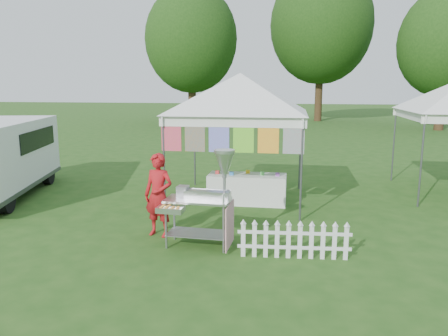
# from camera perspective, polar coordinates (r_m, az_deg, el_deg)

# --- Properties ---
(ground) EXTENTS (120.00, 120.00, 0.00)m
(ground) POSITION_cam_1_polar(r_m,az_deg,el_deg) (7.25, -1.52, -11.31)
(ground) COLOR #214C15
(ground) RESTS_ON ground
(canopy_main) EXTENTS (4.24, 4.24, 3.45)m
(canopy_main) POSITION_cam_1_polar(r_m,az_deg,el_deg) (10.17, 2.14, 12.24)
(canopy_main) COLOR #59595E
(canopy_main) RESTS_ON ground
(tree_left) EXTENTS (6.40, 6.40, 9.53)m
(tree_left) POSITION_cam_1_polar(r_m,az_deg,el_deg) (31.60, -4.28, 16.38)
(tree_left) COLOR #321D12
(tree_left) RESTS_ON ground
(tree_mid) EXTENTS (7.60, 7.60, 11.52)m
(tree_mid) POSITION_cam_1_polar(r_m,az_deg,el_deg) (34.92, 12.61, 17.77)
(tree_mid) COLOR #321D12
(tree_mid) RESTS_ON ground
(tree_right) EXTENTS (5.60, 5.60, 8.42)m
(tree_right) POSITION_cam_1_polar(r_m,az_deg,el_deg) (30.00, 27.02, 14.33)
(tree_right) COLOR #321D12
(tree_right) RESTS_ON ground
(donut_cart) EXTENTS (1.24, 0.79, 1.68)m
(donut_cart) POSITION_cam_1_polar(r_m,az_deg,el_deg) (7.30, -2.15, -2.97)
(donut_cart) COLOR gray
(donut_cart) RESTS_ON ground
(vendor) EXTENTS (0.62, 0.48, 1.53)m
(vendor) POSITION_cam_1_polar(r_m,az_deg,el_deg) (8.01, -8.55, -3.51)
(vendor) COLOR #AC151A
(vendor) RESTS_ON ground
(picket_fence) EXTENTS (1.80, 0.16, 0.56)m
(picket_fence) POSITION_cam_1_polar(r_m,az_deg,el_deg) (7.11, 9.15, -9.41)
(picket_fence) COLOR white
(picket_fence) RESTS_ON ground
(display_table) EXTENTS (1.80, 0.70, 0.68)m
(display_table) POSITION_cam_1_polar(r_m,az_deg,el_deg) (10.22, 3.03, -2.73)
(display_table) COLOR white
(display_table) RESTS_ON ground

